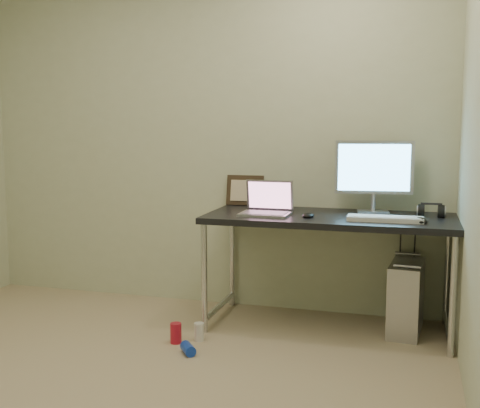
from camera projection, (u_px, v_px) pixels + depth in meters
name	position (u px, v px, depth m)	size (l,w,h in m)	color
floor	(88.00, 403.00, 2.89)	(3.50, 3.50, 0.00)	tan
wall_back	(206.00, 136.00, 4.39)	(3.50, 0.02, 2.50)	beige
desk	(329.00, 227.00, 3.88)	(1.58, 0.69, 0.75)	black
tower_computer	(406.00, 297.00, 3.85)	(0.23, 0.46, 0.49)	silver
cable_a	(400.00, 263.00, 4.07)	(0.01, 0.01, 0.70)	black
cable_b	(413.00, 267.00, 4.03)	(0.01, 0.01, 0.72)	black
can_red	(176.00, 333.00, 3.68)	(0.07, 0.07, 0.13)	#B7162C
can_white	(199.00, 332.00, 3.72)	(0.06, 0.06, 0.11)	silver
can_blue	(188.00, 349.00, 3.50)	(0.06, 0.06, 0.12)	#153AC2
laptop	(267.00, 207.00, 3.90)	(0.32, 0.26, 0.22)	#AFAFB6
monitor	(374.00, 171.00, 3.95)	(0.51, 0.17, 0.48)	#AFAFB6
keyboard	(385.00, 219.00, 3.64)	(0.45, 0.15, 0.03)	silver
mouse_right	(420.00, 219.00, 3.57)	(0.08, 0.13, 0.04)	black
mouse_left	(308.00, 214.00, 3.79)	(0.07, 0.11, 0.04)	black
headphones	(431.00, 212.00, 3.81)	(0.16, 0.10, 0.11)	black
picture_frame	(245.00, 190.00, 4.34)	(0.27, 0.03, 0.22)	black
webcam	(280.00, 193.00, 4.23)	(0.05, 0.04, 0.13)	silver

